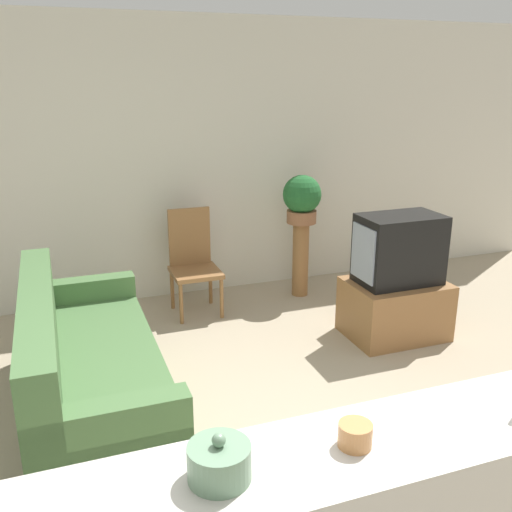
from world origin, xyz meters
name	(u,v)px	position (x,y,z in m)	size (l,w,h in m)	color
wall_back	(159,163)	(0.00, 3.43, 1.35)	(9.00, 0.06, 2.70)	beige
couch	(87,372)	(-0.91, 1.44, 0.31)	(0.82, 2.05, 0.88)	#476B3D
tv_stand	(395,309)	(1.66, 1.79, 0.25)	(0.81, 0.60, 0.49)	olive
television	(399,249)	(1.65, 1.79, 0.78)	(0.69, 0.42, 0.58)	black
wooden_chair	(193,259)	(0.18, 2.93, 0.51)	(0.44, 0.44, 0.97)	olive
plant_stand	(300,259)	(1.29, 2.94, 0.38)	(0.16, 0.16, 0.76)	olive
potted_plant	(302,198)	(1.29, 2.94, 1.01)	(0.38, 0.38, 0.47)	#8E5B3D
decorative_bowl	(219,462)	(-0.62, -0.64, 1.04)	(0.20, 0.20, 0.16)	gray
candle_jar	(355,435)	(-0.15, -0.64, 1.03)	(0.11, 0.11, 0.08)	#C6844C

